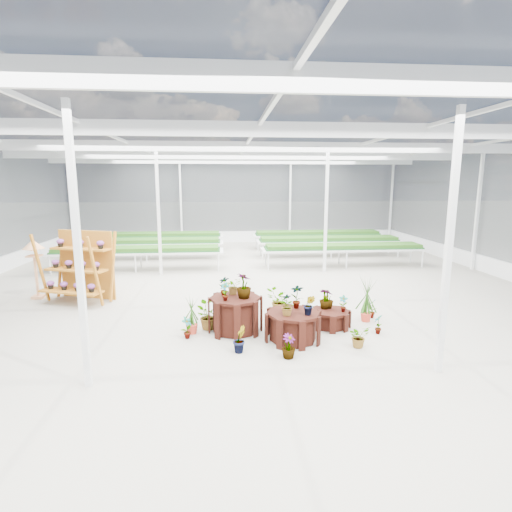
{
  "coord_description": "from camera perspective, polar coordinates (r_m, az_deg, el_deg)",
  "views": [
    {
      "loc": [
        -0.77,
        -10.28,
        3.3
      ],
      "look_at": [
        0.14,
        0.5,
        1.3
      ],
      "focal_mm": 28.0,
      "sensor_mm": 36.0,
      "label": 1
    }
  ],
  "objects": [
    {
      "name": "bird_table",
      "position": [
        13.02,
        -28.96,
        -1.67
      ],
      "size": [
        0.51,
        0.51,
        1.71
      ],
      "primitive_type": null,
      "rotation": [
        0.0,
        0.0,
        0.3
      ],
      "color": "tan",
      "rests_on": "ground"
    },
    {
      "name": "nursery_plants",
      "position": [
        9.2,
        2.89,
        -7.27
      ],
      "size": [
        4.74,
        3.19,
        1.37
      ],
      "color": "#224C15",
      "rests_on": "ground"
    },
    {
      "name": "plinth_mid",
      "position": [
        8.6,
        5.31,
        -9.94
      ],
      "size": [
        1.32,
        1.32,
        0.62
      ],
      "primitive_type": "cylinder",
      "rotation": [
        0.0,
        0.0,
        0.14
      ],
      "color": "black",
      "rests_on": "ground"
    },
    {
      "name": "ground_plane",
      "position": [
        10.83,
        -0.54,
        -7.27
      ],
      "size": [
        24.0,
        24.0,
        0.0
      ],
      "primitive_type": "plane",
      "color": "gray",
      "rests_on": "ground"
    },
    {
      "name": "greenhouse_shell",
      "position": [
        10.36,
        -0.56,
        4.66
      ],
      "size": [
        18.0,
        24.0,
        4.5
      ],
      "primitive_type": null,
      "color": "white",
      "rests_on": "ground"
    },
    {
      "name": "shelf_rack",
      "position": [
        12.09,
        -24.2,
        -1.5
      ],
      "size": [
        2.08,
        1.56,
        1.97
      ],
      "primitive_type": null,
      "rotation": [
        0.0,
        0.0,
        -0.35
      ],
      "color": "#A36218",
      "rests_on": "ground"
    },
    {
      "name": "plinth_low",
      "position": [
        9.49,
        10.58,
        -8.78
      ],
      "size": [
        1.01,
        1.01,
        0.4
      ],
      "primitive_type": "cylinder",
      "rotation": [
        0.0,
        0.0,
        -0.14
      ],
      "color": "black",
      "rests_on": "ground"
    },
    {
      "name": "nursery_benches",
      "position": [
        17.73,
        -2.28,
        1.12
      ],
      "size": [
        16.0,
        7.0,
        0.84
      ],
      "primitive_type": null,
      "color": "silver",
      "rests_on": "ground"
    },
    {
      "name": "plinth_tall",
      "position": [
        9.01,
        -2.98,
        -8.32
      ],
      "size": [
        1.21,
        1.21,
        0.8
      ],
      "primitive_type": "cylinder",
      "rotation": [
        0.0,
        0.0,
        0.04
      ],
      "color": "black",
      "rests_on": "ground"
    },
    {
      "name": "steel_frame",
      "position": [
        10.36,
        -0.56,
        4.66
      ],
      "size": [
        18.0,
        24.0,
        4.5
      ],
      "primitive_type": null,
      "color": "silver",
      "rests_on": "ground"
    }
  ]
}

